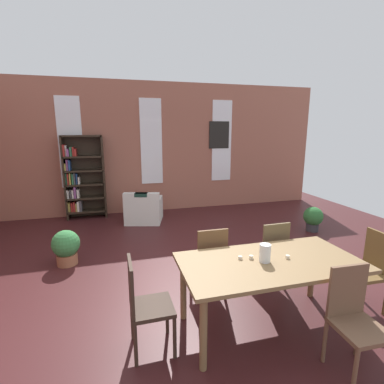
{
  "coord_description": "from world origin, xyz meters",
  "views": [
    {
      "loc": [
        -0.94,
        -3.42,
        2.11
      ],
      "look_at": [
        0.38,
        1.41,
        1.03
      ],
      "focal_mm": 26.67,
      "sensor_mm": 36.0,
      "label": 1
    }
  ],
  "objects_px": {
    "vase_on_table": "(265,253)",
    "dining_chair_near_right": "(354,317)",
    "dining_table": "(270,268)",
    "dining_chair_far_right": "(270,252)",
    "armchair_white": "(144,210)",
    "dining_chair_far_left": "(210,260)",
    "dining_chair_head_left": "(144,303)",
    "potted_plant_by_shelf": "(313,218)",
    "dining_chair_head_right": "(369,268)",
    "potted_plant_corner": "(66,246)",
    "bookshelf_tall": "(81,178)"
  },
  "relations": [
    {
      "from": "dining_chair_head_right",
      "to": "potted_plant_corner",
      "type": "height_order",
      "value": "dining_chair_head_right"
    },
    {
      "from": "dining_chair_near_right",
      "to": "dining_chair_far_right",
      "type": "relative_size",
      "value": 1.0
    },
    {
      "from": "dining_chair_head_right",
      "to": "potted_plant_by_shelf",
      "type": "relative_size",
      "value": 1.8
    },
    {
      "from": "dining_chair_far_right",
      "to": "dining_chair_near_right",
      "type": "bearing_deg",
      "value": -89.97
    },
    {
      "from": "dining_chair_head_left",
      "to": "dining_chair_far_right",
      "type": "relative_size",
      "value": 1.0
    },
    {
      "from": "armchair_white",
      "to": "dining_chair_head_right",
      "type": "bearing_deg",
      "value": -61.28
    },
    {
      "from": "dining_chair_far_right",
      "to": "potted_plant_corner",
      "type": "relative_size",
      "value": 1.68
    },
    {
      "from": "vase_on_table",
      "to": "dining_chair_head_left",
      "type": "xyz_separation_m",
      "value": [
        -1.26,
        -0.0,
        -0.36
      ]
    },
    {
      "from": "dining_chair_head_left",
      "to": "potted_plant_by_shelf",
      "type": "relative_size",
      "value": 1.8
    },
    {
      "from": "dining_table",
      "to": "potted_plant_corner",
      "type": "xyz_separation_m",
      "value": [
        -2.34,
        2.17,
        -0.39
      ]
    },
    {
      "from": "dining_chair_head_left",
      "to": "dining_chair_far_left",
      "type": "distance_m",
      "value": 1.14
    },
    {
      "from": "dining_chair_head_left",
      "to": "potted_plant_corner",
      "type": "height_order",
      "value": "dining_chair_head_left"
    },
    {
      "from": "dining_chair_far_left",
      "to": "dining_chair_far_right",
      "type": "bearing_deg",
      "value": 0.0
    },
    {
      "from": "dining_chair_near_right",
      "to": "dining_chair_far_right",
      "type": "distance_m",
      "value": 1.4
    },
    {
      "from": "dining_chair_far_left",
      "to": "armchair_white",
      "type": "height_order",
      "value": "dining_chair_far_left"
    },
    {
      "from": "dining_chair_near_right",
      "to": "armchair_white",
      "type": "distance_m",
      "value": 4.96
    },
    {
      "from": "dining_table",
      "to": "potted_plant_corner",
      "type": "relative_size",
      "value": 3.35
    },
    {
      "from": "vase_on_table",
      "to": "dining_chair_near_right",
      "type": "relative_size",
      "value": 0.2
    },
    {
      "from": "bookshelf_tall",
      "to": "potted_plant_by_shelf",
      "type": "bearing_deg",
      "value": -25.7
    },
    {
      "from": "dining_chair_head_right",
      "to": "dining_table",
      "type": "bearing_deg",
      "value": 179.89
    },
    {
      "from": "dining_chair_near_right",
      "to": "potted_plant_corner",
      "type": "distance_m",
      "value": 4.0
    },
    {
      "from": "vase_on_table",
      "to": "dining_chair_far_left",
      "type": "bearing_deg",
      "value": 117.27
    },
    {
      "from": "dining_chair_far_left",
      "to": "potted_plant_by_shelf",
      "type": "distance_m",
      "value": 3.42
    },
    {
      "from": "vase_on_table",
      "to": "dining_chair_head_right",
      "type": "xyz_separation_m",
      "value": [
        1.39,
        -0.0,
        -0.36
      ]
    },
    {
      "from": "vase_on_table",
      "to": "bookshelf_tall",
      "type": "distance_m",
      "value": 5.27
    },
    {
      "from": "bookshelf_tall",
      "to": "potted_plant_corner",
      "type": "bearing_deg",
      "value": -90.71
    },
    {
      "from": "dining_table",
      "to": "dining_chair_head_right",
      "type": "xyz_separation_m",
      "value": [
        1.32,
        -0.0,
        -0.18
      ]
    },
    {
      "from": "dining_table",
      "to": "dining_chair_far_right",
      "type": "xyz_separation_m",
      "value": [
        0.43,
        0.7,
        -0.18
      ]
    },
    {
      "from": "dining_chair_near_right",
      "to": "bookshelf_tall",
      "type": "xyz_separation_m",
      "value": [
        -2.73,
        5.48,
        0.47
      ]
    },
    {
      "from": "dining_chair_head_right",
      "to": "dining_chair_far_right",
      "type": "bearing_deg",
      "value": 141.79
    },
    {
      "from": "dining_table",
      "to": "dining_chair_head_right",
      "type": "height_order",
      "value": "dining_chair_head_right"
    },
    {
      "from": "potted_plant_by_shelf",
      "to": "vase_on_table",
      "type": "bearing_deg",
      "value": -136.08
    },
    {
      "from": "dining_table",
      "to": "bookshelf_tall",
      "type": "bearing_deg",
      "value": 115.75
    },
    {
      "from": "armchair_white",
      "to": "potted_plant_by_shelf",
      "type": "bearing_deg",
      "value": -25.23
    },
    {
      "from": "dining_chair_far_left",
      "to": "potted_plant_corner",
      "type": "height_order",
      "value": "dining_chair_far_left"
    },
    {
      "from": "dining_chair_far_left",
      "to": "potted_plant_by_shelf",
      "type": "bearing_deg",
      "value": 31.14
    },
    {
      "from": "vase_on_table",
      "to": "dining_chair_near_right",
      "type": "distance_m",
      "value": 0.93
    },
    {
      "from": "dining_chair_far_right",
      "to": "potted_plant_by_shelf",
      "type": "height_order",
      "value": "dining_chair_far_right"
    },
    {
      "from": "dining_chair_head_left",
      "to": "dining_chair_head_right",
      "type": "bearing_deg",
      "value": -0.03
    },
    {
      "from": "dining_table",
      "to": "armchair_white",
      "type": "distance_m",
      "value": 4.19
    },
    {
      "from": "dining_chair_head_left",
      "to": "dining_chair_head_right",
      "type": "xyz_separation_m",
      "value": [
        2.64,
        -0.0,
        0.0
      ]
    },
    {
      "from": "bookshelf_tall",
      "to": "dining_chair_head_right",
      "type": "bearing_deg",
      "value": -52.81
    },
    {
      "from": "armchair_white",
      "to": "potted_plant_corner",
      "type": "bearing_deg",
      "value": -126.96
    },
    {
      "from": "dining_table",
      "to": "dining_chair_far_left",
      "type": "xyz_separation_m",
      "value": [
        -0.43,
        0.7,
        -0.18
      ]
    },
    {
      "from": "dining_chair_far_left",
      "to": "bookshelf_tall",
      "type": "relative_size",
      "value": 0.47
    },
    {
      "from": "dining_chair_head_right",
      "to": "bookshelf_tall",
      "type": "xyz_separation_m",
      "value": [
        -3.63,
        4.78,
        0.47
      ]
    },
    {
      "from": "dining_chair_far_right",
      "to": "potted_plant_corner",
      "type": "xyz_separation_m",
      "value": [
        -2.76,
        1.47,
        -0.21
      ]
    },
    {
      "from": "dining_chair_head_left",
      "to": "dining_chair_near_right",
      "type": "xyz_separation_m",
      "value": [
        1.75,
        -0.7,
        0.0
      ]
    },
    {
      "from": "armchair_white",
      "to": "dining_chair_far_left",
      "type": "bearing_deg",
      "value": -81.87
    },
    {
      "from": "dining_chair_far_left",
      "to": "potted_plant_by_shelf",
      "type": "xyz_separation_m",
      "value": [
        2.92,
        1.77,
        -0.22
      ]
    }
  ]
}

